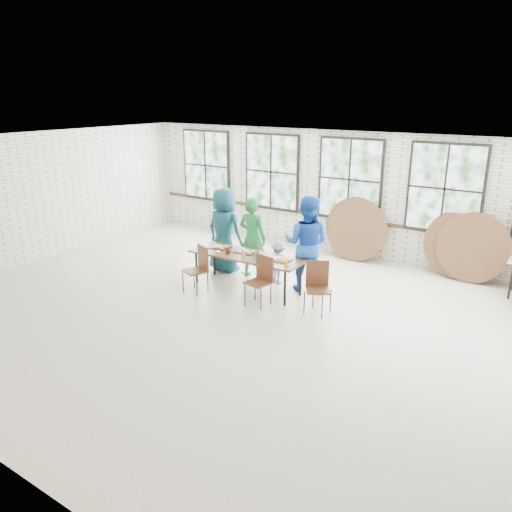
{
  "coord_description": "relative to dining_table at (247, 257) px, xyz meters",
  "views": [
    {
      "loc": [
        4.72,
        -6.67,
        3.83
      ],
      "look_at": [
        0.0,
        0.4,
        1.05
      ],
      "focal_mm": 35.0,
      "sensor_mm": 36.0,
      "label": 1
    }
  ],
  "objects": [
    {
      "name": "adult_teal",
      "position": [
        -1.05,
        0.65,
        0.25
      ],
      "size": [
        0.96,
        0.66,
        1.88
      ],
      "primitive_type": "imported",
      "rotation": [
        0.0,
        0.0,
        3.07
      ],
      "color": "#164755",
      "rests_on": "ground"
    },
    {
      "name": "room",
      "position": [
        0.74,
        3.27,
        1.14
      ],
      "size": [
        12.0,
        12.0,
        12.0
      ],
      "color": "beige",
      "rests_on": "ground"
    },
    {
      "name": "round_tops_leaning",
      "position": [
        2.29,
        3.08,
        0.05
      ],
      "size": [
        4.19,
        0.46,
        1.49
      ],
      "color": "brown",
      "rests_on": "ground"
    },
    {
      "name": "chair_spare",
      "position": [
        1.7,
        -0.18,
        -0.13
      ],
      "size": [
        0.57,
        0.57,
        0.95
      ],
      "rotation": [
        0.0,
        0.0,
        0.57
      ],
      "color": "#54301C",
      "rests_on": "ground"
    },
    {
      "name": "adult_green",
      "position": [
        -0.3,
        0.65,
        0.2
      ],
      "size": [
        0.65,
        0.43,
        1.77
      ],
      "primitive_type": "imported",
      "rotation": [
        0.0,
        0.0,
        3.15
      ],
      "color": "#1E7337",
      "rests_on": "ground"
    },
    {
      "name": "adult_blue",
      "position": [
        1.01,
        0.65,
        0.28
      ],
      "size": [
        1.09,
        0.93,
        1.94
      ],
      "primitive_type": "imported",
      "rotation": [
        0.0,
        0.0,
        3.37
      ],
      "color": "blue",
      "rests_on": "ground"
    },
    {
      "name": "dining_table",
      "position": [
        0.0,
        0.0,
        0.0
      ],
      "size": [
        2.43,
        0.88,
        0.74
      ],
      "rotation": [
        0.0,
        0.0,
        0.03
      ],
      "color": "brown",
      "rests_on": "ground"
    },
    {
      "name": "chair_near_left",
      "position": [
        -0.72,
        -0.63,
        -0.13
      ],
      "size": [
        0.54,
        0.54,
        0.95
      ],
      "rotation": [
        0.0,
        0.0,
        -0.4
      ],
      "color": "#54301C",
      "rests_on": "ground"
    },
    {
      "name": "toddler",
      "position": [
        0.36,
        0.65,
        -0.23
      ],
      "size": [
        0.66,
        0.48,
        0.91
      ],
      "primitive_type": "imported",
      "rotation": [
        0.0,
        0.0,
        2.89
      ],
      "color": "#131E3D",
      "rests_on": "ground"
    },
    {
      "name": "chair_near_right",
      "position": [
        0.66,
        -0.47,
        -0.13
      ],
      "size": [
        0.48,
        0.47,
        0.95
      ],
      "rotation": [
        0.0,
        0.0,
        -0.17
      ],
      "color": "#54301C",
      "rests_on": "ground"
    },
    {
      "name": "tabletop_clutter",
      "position": [
        0.12,
        -0.03,
        0.08
      ],
      "size": [
        2.0,
        0.57,
        0.11
      ],
      "color": "black",
      "rests_on": "dining_table"
    }
  ]
}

